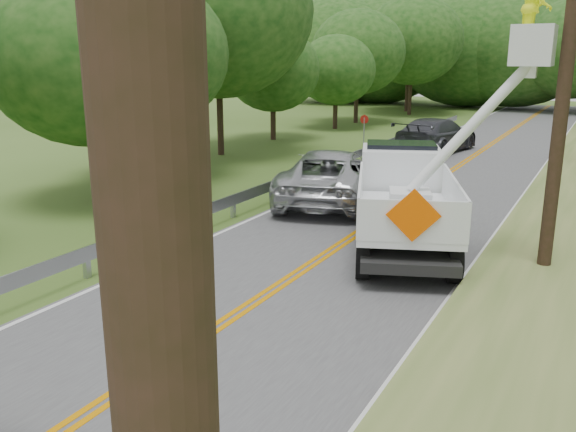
% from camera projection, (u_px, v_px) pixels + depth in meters
% --- Properties ---
extents(ground, '(140.00, 140.00, 0.00)m').
position_uv_depth(ground, '(84.00, 417.00, 8.40)').
color(ground, '#324F17').
rests_on(ground, ground).
extents(road, '(7.20, 96.00, 0.03)m').
position_uv_depth(road, '(400.00, 205.00, 20.31)').
color(road, '#4A4B4D').
rests_on(road, ground).
extents(guardrail, '(0.18, 48.00, 0.77)m').
position_uv_depth(guardrail, '(306.00, 174.00, 22.78)').
color(guardrail, '#94979C').
rests_on(guardrail, ground).
extents(treeline_left, '(10.76, 55.87, 11.12)m').
position_uv_depth(treeline_left, '(307.00, 41.00, 35.74)').
color(treeline_left, '#332319').
rests_on(treeline_left, ground).
extents(treeline_horizon, '(57.78, 15.13, 11.28)m').
position_uv_depth(treeline_horizon, '(545.00, 49.00, 54.92)').
color(treeline_horizon, '#144210').
rests_on(treeline_horizon, ground).
extents(bucket_truck, '(5.51, 7.17, 6.70)m').
position_uv_depth(bucket_truck, '(410.00, 184.00, 16.24)').
color(bucket_truck, black).
rests_on(bucket_truck, road).
extents(suv_silver, '(4.63, 7.05, 1.80)m').
position_uv_depth(suv_silver, '(331.00, 176.00, 20.57)').
color(suv_silver, '#B3B6BA').
rests_on(suv_silver, road).
extents(suv_darkgrey, '(3.42, 6.43, 1.78)m').
position_uv_depth(suv_darkgrey, '(436.00, 135.00, 31.30)').
color(suv_darkgrey, '#393B42').
rests_on(suv_darkgrey, road).
extents(stop_sign_permanent, '(0.45, 0.06, 2.09)m').
position_uv_depth(stop_sign_permanent, '(364.00, 130.00, 29.68)').
color(stop_sign_permanent, '#94979C').
rests_on(stop_sign_permanent, ground).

